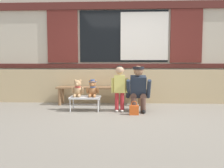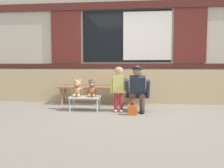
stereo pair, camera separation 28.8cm
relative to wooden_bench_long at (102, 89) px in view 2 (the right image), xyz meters
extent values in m
plane|color=gray|center=(0.57, -1.06, -0.37)|extent=(60.00, 60.00, 0.00)
cube|color=tan|center=(0.57, 0.37, 0.05)|extent=(8.19, 0.25, 0.85)
cube|color=beige|center=(0.57, 0.89, 1.42)|extent=(8.36, 0.20, 3.58)
cube|color=#56231E|center=(0.57, 0.77, 0.58)|extent=(7.69, 0.04, 0.12)
cube|color=black|center=(0.57, 0.78, 1.38)|extent=(2.40, 0.03, 1.40)
cube|color=silver|center=(1.13, 0.76, 1.38)|extent=(1.28, 0.02, 1.29)
cube|color=maroon|center=(-1.11, 0.77, 1.38)|extent=(0.84, 0.05, 1.43)
cube|color=maroon|center=(2.25, 0.77, 1.38)|extent=(0.84, 0.05, 1.43)
cube|color=#56231E|center=(0.57, 0.76, 2.20)|extent=(7.69, 0.06, 0.20)
cube|color=#8E6642|center=(0.00, -0.14, 0.05)|extent=(2.10, 0.11, 0.04)
cube|color=#8E6642|center=(0.00, 0.00, 0.05)|extent=(2.10, 0.11, 0.04)
cube|color=#8E6642|center=(0.00, 0.14, 0.05)|extent=(2.10, 0.11, 0.04)
cylinder|color=#8E6642|center=(-0.97, -0.14, -0.17)|extent=(0.07, 0.07, 0.40)
cylinder|color=#8E6642|center=(-0.97, 0.14, -0.17)|extent=(0.07, 0.07, 0.40)
cylinder|color=#8E6642|center=(0.97, -0.14, -0.17)|extent=(0.07, 0.07, 0.40)
cylinder|color=#8E6642|center=(0.97, 0.14, -0.17)|extent=(0.07, 0.07, 0.40)
cube|color=silver|center=(-0.24, -0.76, -0.09)|extent=(0.64, 0.36, 0.04)
cylinder|color=silver|center=(-0.53, -0.91, -0.24)|extent=(0.02, 0.02, 0.26)
cylinder|color=silver|center=(-0.53, -0.61, -0.24)|extent=(0.02, 0.02, 0.26)
cylinder|color=silver|center=(0.05, -0.91, -0.24)|extent=(0.02, 0.02, 0.26)
cylinder|color=silver|center=(0.05, -0.61, -0.24)|extent=(0.02, 0.02, 0.26)
cylinder|color=silver|center=(-0.24, -0.91, -0.27)|extent=(0.58, 0.02, 0.02)
cylinder|color=silver|center=(-0.24, -0.61, -0.27)|extent=(0.58, 0.02, 0.02)
ellipsoid|color=tan|center=(-0.40, -0.74, 0.04)|extent=(0.17, 0.14, 0.22)
sphere|color=tan|center=(-0.40, -0.75, 0.20)|extent=(0.15, 0.15, 0.15)
sphere|color=#F4C188|center=(-0.40, -0.81, 0.19)|extent=(0.06, 0.06, 0.06)
sphere|color=tan|center=(-0.46, -0.74, 0.26)|extent=(0.06, 0.06, 0.06)
ellipsoid|color=tan|center=(-0.51, -0.77, 0.06)|extent=(0.06, 0.11, 0.16)
ellipsoid|color=tan|center=(-0.45, -0.86, -0.04)|extent=(0.06, 0.15, 0.06)
sphere|color=tan|center=(-0.35, -0.74, 0.26)|extent=(0.06, 0.06, 0.06)
ellipsoid|color=tan|center=(-0.29, -0.77, 0.06)|extent=(0.06, 0.11, 0.16)
ellipsoid|color=tan|center=(-0.36, -0.86, -0.04)|extent=(0.06, 0.15, 0.06)
torus|color=red|center=(-0.40, -0.75, 0.13)|extent=(0.13, 0.13, 0.02)
ellipsoid|color=#A86B3D|center=(-0.08, -0.74, 0.04)|extent=(0.17, 0.14, 0.22)
sphere|color=#A86B3D|center=(-0.08, -0.75, 0.20)|extent=(0.15, 0.15, 0.15)
sphere|color=#E1955B|center=(-0.08, -0.81, 0.19)|extent=(0.06, 0.06, 0.06)
sphere|color=#A86B3D|center=(-0.14, -0.74, 0.26)|extent=(0.06, 0.06, 0.06)
ellipsoid|color=#A86B3D|center=(-0.19, -0.77, 0.06)|extent=(0.06, 0.11, 0.16)
ellipsoid|color=#A86B3D|center=(-0.13, -0.86, -0.04)|extent=(0.06, 0.15, 0.06)
sphere|color=#A86B3D|center=(-0.03, -0.74, 0.26)|extent=(0.06, 0.06, 0.06)
ellipsoid|color=#A86B3D|center=(0.03, -0.77, 0.06)|extent=(0.06, 0.11, 0.16)
ellipsoid|color=#A86B3D|center=(-0.04, -0.86, -0.04)|extent=(0.06, 0.15, 0.06)
torus|color=#335699|center=(-0.08, -0.75, 0.13)|extent=(0.13, 0.13, 0.02)
cylinder|color=#335699|center=(-0.08, -0.75, 0.24)|extent=(0.17, 0.17, 0.01)
cylinder|color=#335699|center=(-0.08, -0.75, 0.27)|extent=(0.10, 0.10, 0.04)
cylinder|color=#B7282D|center=(0.43, -0.85, -0.15)|extent=(0.08, 0.08, 0.36)
ellipsoid|color=silver|center=(0.43, -0.87, -0.35)|extent=(0.07, 0.12, 0.05)
cylinder|color=#B7282D|center=(0.54, -0.85, -0.15)|extent=(0.08, 0.08, 0.36)
ellipsoid|color=silver|center=(0.54, -0.87, -0.35)|extent=(0.07, 0.12, 0.05)
cube|color=#DBD166|center=(0.48, -0.85, 0.21)|extent=(0.22, 0.15, 0.36)
cylinder|color=#DBD166|center=(0.34, -0.85, 0.18)|extent=(0.06, 0.06, 0.30)
cylinder|color=#DBD166|center=(0.63, -0.85, 0.18)|extent=(0.06, 0.06, 0.30)
sphere|color=tan|center=(0.48, -0.85, 0.49)|extent=(0.17, 0.17, 0.17)
sphere|color=black|center=(0.48, -0.83, 0.51)|extent=(0.16, 0.16, 0.16)
cylinder|color=brown|center=(0.77, -0.88, -0.22)|extent=(0.11, 0.11, 0.30)
cylinder|color=brown|center=(0.77, -0.74, -0.05)|extent=(0.13, 0.32, 0.13)
ellipsoid|color=black|center=(0.77, -0.96, -0.34)|extent=(0.09, 0.20, 0.06)
cylinder|color=brown|center=(0.97, -0.88, -0.22)|extent=(0.11, 0.11, 0.30)
cylinder|color=brown|center=(0.97, -0.74, -0.05)|extent=(0.13, 0.32, 0.13)
ellipsoid|color=black|center=(0.97, -0.96, -0.34)|extent=(0.09, 0.20, 0.06)
cube|color=#232D3D|center=(0.87, -0.77, 0.15)|extent=(0.32, 0.30, 0.47)
cylinder|color=#232D3D|center=(0.66, -0.87, 0.11)|extent=(0.08, 0.28, 0.40)
cylinder|color=#232D3D|center=(1.08, -0.87, 0.11)|extent=(0.08, 0.28, 0.40)
sphere|color=#9E7051|center=(0.87, -0.84, 0.48)|extent=(0.20, 0.20, 0.20)
cylinder|color=black|center=(0.87, -0.84, 0.53)|extent=(0.23, 0.23, 0.06)
cube|color=brown|center=(1.06, -0.68, 0.01)|extent=(0.10, 0.22, 0.16)
cube|color=#DB561E|center=(0.77, -1.12, -0.28)|extent=(0.18, 0.11, 0.18)
torus|color=#DB561E|center=(0.77, -1.12, -0.16)|extent=(0.11, 0.01, 0.11)
camera|label=1|loc=(0.54, -5.48, 0.58)|focal=36.33mm
camera|label=2|loc=(0.83, -5.46, 0.58)|focal=36.33mm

